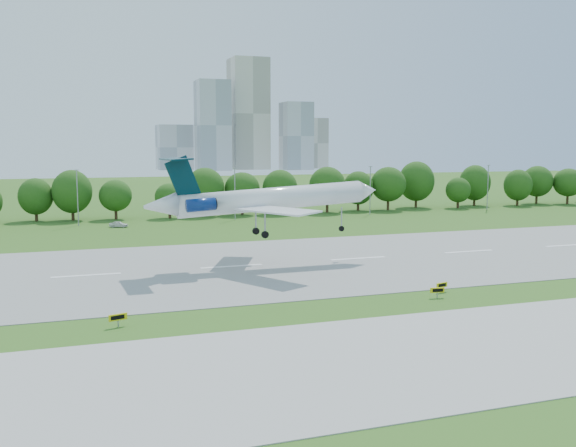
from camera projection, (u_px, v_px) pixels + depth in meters
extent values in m
plane|color=#325C18|center=(288.00, 308.00, 68.67)|extent=(600.00, 600.00, 0.00)
cube|color=gray|center=(232.00, 267.00, 92.13)|extent=(400.00, 45.00, 0.08)
cube|color=#ADADA8|center=(361.00, 361.00, 51.76)|extent=(400.00, 23.00, 0.08)
cylinder|color=#382314|center=(78.00, 213.00, 148.37)|extent=(0.70, 0.70, 3.60)
sphere|color=#173E0F|center=(77.00, 194.00, 147.84)|extent=(8.40, 8.40, 8.40)
cylinder|color=#382314|center=(245.00, 208.00, 161.27)|extent=(0.70, 0.70, 3.60)
sphere|color=#173E0F|center=(244.00, 190.00, 160.74)|extent=(8.40, 8.40, 8.40)
cylinder|color=#382314|center=(387.00, 203.00, 174.17)|extent=(0.70, 0.70, 3.60)
sphere|color=#173E0F|center=(387.00, 187.00, 173.64)|extent=(8.40, 8.40, 8.40)
cylinder|color=#382314|center=(509.00, 199.00, 187.06)|extent=(0.70, 0.70, 3.60)
sphere|color=#173E0F|center=(510.00, 184.00, 186.53)|extent=(8.40, 8.40, 8.40)
cylinder|color=gray|center=(78.00, 198.00, 138.48)|extent=(0.24, 0.24, 12.00)
cube|color=gray|center=(76.00, 170.00, 137.74)|extent=(0.90, 0.25, 0.18)
cylinder|color=gray|center=(235.00, 194.00, 149.76)|extent=(0.24, 0.24, 12.00)
cube|color=gray|center=(235.00, 168.00, 149.02)|extent=(0.90, 0.25, 0.18)
cylinder|color=gray|center=(370.00, 191.00, 161.05)|extent=(0.24, 0.24, 12.00)
cube|color=gray|center=(371.00, 167.00, 160.31)|extent=(0.90, 0.25, 0.18)
cylinder|color=gray|center=(488.00, 188.00, 172.33)|extent=(0.24, 0.24, 12.00)
cube|color=gray|center=(489.00, 165.00, 171.59)|extent=(0.90, 0.25, 0.18)
cube|color=#B2B2B7|center=(213.00, 126.00, 445.86)|extent=(22.00, 22.00, 62.00)
cube|color=beige|center=(248.00, 114.00, 468.52)|extent=(26.00, 26.00, 80.00)
cube|color=#B2B2B7|center=(296.00, 136.00, 461.35)|extent=(20.00, 20.00, 48.00)
cube|color=beige|center=(313.00, 143.00, 492.84)|extent=(18.00, 18.00, 38.00)
cube|color=#B2B2B7|center=(174.00, 147.00, 463.73)|extent=(24.00, 24.00, 32.00)
cylinder|color=white|center=(272.00, 199.00, 92.96)|extent=(28.23, 4.46, 4.69)
cone|color=white|center=(367.00, 191.00, 98.47)|extent=(3.28, 3.40, 3.41)
cone|color=white|center=(160.00, 206.00, 87.13)|extent=(4.77, 3.46, 3.49)
cube|color=white|center=(277.00, 210.00, 86.43)|extent=(9.73, 12.92, 0.47)
cube|color=white|center=(248.00, 202.00, 98.51)|extent=(8.97, 12.99, 0.47)
cube|color=#042733|center=(183.00, 178.00, 87.84)|extent=(4.98, 0.68, 6.36)
cube|color=#042733|center=(176.00, 159.00, 87.18)|extent=(3.37, 8.98, 0.36)
cylinder|color=navy|center=(201.00, 205.00, 86.70)|extent=(4.08, 1.94, 1.97)
cylinder|color=navy|center=(193.00, 202.00, 91.18)|extent=(4.08, 1.94, 1.97)
cylinder|color=gray|center=(342.00, 218.00, 97.40)|extent=(0.19, 0.19, 3.27)
cylinder|color=black|center=(341.00, 229.00, 97.60)|extent=(0.85, 0.32, 0.84)
cylinder|color=gray|center=(265.00, 223.00, 90.78)|extent=(0.22, 0.22, 3.27)
cylinder|color=black|center=(265.00, 235.00, 90.98)|extent=(1.04, 0.46, 1.03)
cylinder|color=gray|center=(256.00, 220.00, 94.57)|extent=(0.22, 0.22, 3.27)
cylinder|color=black|center=(256.00, 231.00, 94.77)|extent=(1.04, 0.46, 1.03)
cube|color=gray|center=(118.00, 323.00, 61.62)|extent=(0.14, 0.14, 0.79)
cube|color=yellow|center=(118.00, 317.00, 61.55)|extent=(1.79, 0.73, 0.62)
cube|color=black|center=(118.00, 317.00, 61.45)|extent=(1.31, 0.42, 0.40)
cube|color=gray|center=(442.00, 289.00, 76.15)|extent=(0.13, 0.13, 0.73)
cube|color=yellow|center=(442.00, 285.00, 76.09)|extent=(1.66, 0.62, 0.57)
cube|color=black|center=(443.00, 285.00, 76.00)|extent=(1.21, 0.35, 0.36)
cube|color=gray|center=(437.00, 295.00, 73.39)|extent=(0.12, 0.12, 0.74)
cube|color=yellow|center=(437.00, 290.00, 73.33)|extent=(1.70, 0.44, 0.58)
cube|color=black|center=(438.00, 290.00, 73.21)|extent=(1.26, 0.21, 0.37)
imported|color=silver|center=(119.00, 224.00, 136.55)|extent=(4.17, 2.83, 1.32)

